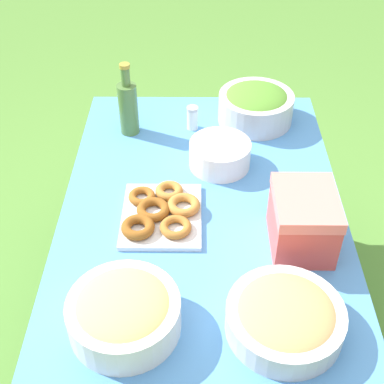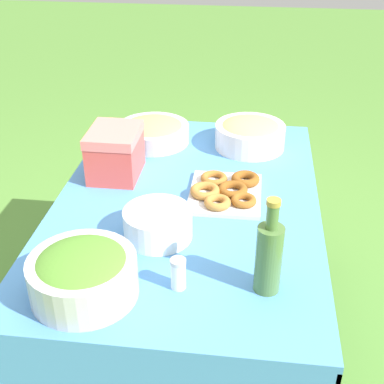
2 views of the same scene
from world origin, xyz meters
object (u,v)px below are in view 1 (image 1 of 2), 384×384
(donut_platter, at_px, (161,212))
(olive_oil_bottle, at_px, (128,106))
(salad_bowl, at_px, (256,105))
(bread_bowl, at_px, (285,317))
(cooler_box, at_px, (303,221))
(plate_stack, at_px, (220,154))
(pasta_bowl, at_px, (124,312))

(donut_platter, relative_size, olive_oil_bottle, 1.08)
(salad_bowl, bearing_deg, donut_platter, 148.82)
(salad_bowl, bearing_deg, olive_oil_bottle, 99.65)
(bread_bowl, distance_m, cooler_box, 0.33)
(bread_bowl, xyz_separation_m, cooler_box, (0.32, -0.09, 0.05))
(plate_stack, relative_size, bread_bowl, 0.71)
(donut_platter, height_order, plate_stack, plate_stack)
(salad_bowl, xyz_separation_m, cooler_box, (-0.69, -0.08, 0.02))
(plate_stack, relative_size, cooler_box, 0.96)
(plate_stack, height_order, bread_bowl, bread_bowl)
(pasta_bowl, relative_size, olive_oil_bottle, 1.01)
(cooler_box, bearing_deg, plate_stack, 30.95)
(salad_bowl, distance_m, olive_oil_bottle, 0.51)
(bread_bowl, bearing_deg, pasta_bowl, 89.85)
(olive_oil_bottle, bearing_deg, bread_bowl, -151.70)
(cooler_box, bearing_deg, donut_platter, 75.58)
(donut_platter, distance_m, olive_oil_bottle, 0.53)
(olive_oil_bottle, height_order, bread_bowl, olive_oil_bottle)
(pasta_bowl, xyz_separation_m, olive_oil_bottle, (0.93, 0.08, 0.05))
(pasta_bowl, xyz_separation_m, bread_bowl, (-0.00, -0.42, -0.01))
(salad_bowl, distance_m, plate_stack, 0.34)
(pasta_bowl, relative_size, cooler_box, 1.28)
(donut_platter, height_order, olive_oil_bottle, olive_oil_bottle)
(salad_bowl, relative_size, bread_bowl, 0.96)
(plate_stack, bearing_deg, olive_oil_bottle, 58.38)
(plate_stack, height_order, olive_oil_bottle, olive_oil_bottle)
(pasta_bowl, bearing_deg, olive_oil_bottle, 4.77)
(pasta_bowl, relative_size, donut_platter, 0.94)
(salad_bowl, height_order, olive_oil_bottle, olive_oil_bottle)
(plate_stack, xyz_separation_m, bread_bowl, (-0.71, -0.15, 0.00))
(bread_bowl, bearing_deg, olive_oil_bottle, 28.30)
(plate_stack, xyz_separation_m, olive_oil_bottle, (0.22, 0.35, 0.07))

